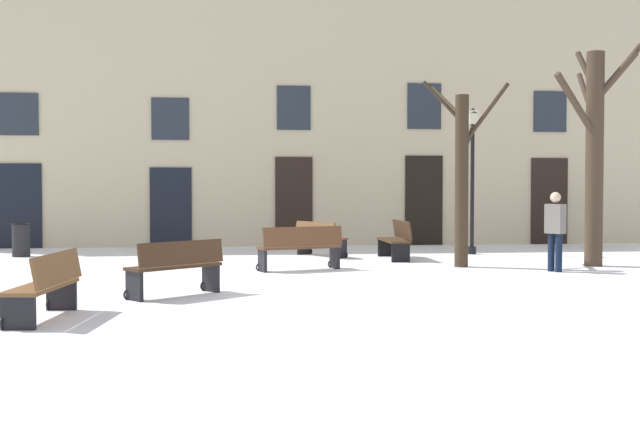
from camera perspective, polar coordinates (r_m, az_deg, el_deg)
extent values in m
plane|color=white|center=(13.93, 0.81, -5.22)|extent=(37.90, 37.90, 0.00)
cube|color=beige|center=(23.30, -2.01, 8.05)|extent=(23.69, 0.40, 8.44)
cube|color=black|center=(23.71, -21.26, 0.52)|extent=(1.28, 0.08, 2.42)
cube|color=#262D38|center=(23.79, -21.33, 6.82)|extent=(1.15, 0.06, 1.20)
cube|color=black|center=(22.97, -10.90, 0.45)|extent=(1.20, 0.08, 2.31)
cube|color=#262D38|center=(23.05, -10.94, 6.84)|extent=(1.08, 0.06, 1.22)
cube|color=black|center=(22.95, -1.93, 0.88)|extent=(1.10, 0.08, 2.63)
cube|color=#262D38|center=(23.07, -1.94, 7.76)|extent=(0.99, 0.06, 1.29)
cube|color=black|center=(23.57, 7.64, 0.96)|extent=(1.14, 0.08, 2.69)
cube|color=#262D38|center=(23.69, 7.67, 7.81)|extent=(1.03, 0.06, 1.37)
cube|color=black|center=(24.80, 16.48, 0.88)|extent=(1.14, 0.08, 2.63)
cube|color=#262D38|center=(24.90, 16.54, 7.19)|extent=(1.03, 0.06, 1.24)
cylinder|color=#423326|center=(18.11, 19.51, 3.77)|extent=(0.39, 0.39, 4.70)
cylinder|color=#423326|center=(17.75, 18.31, 7.57)|extent=(1.23, 0.64, 1.37)
cylinder|color=#423326|center=(18.66, 19.01, 8.04)|extent=(0.20, 1.07, 1.24)
cylinder|color=#423326|center=(18.35, 21.05, 9.60)|extent=(1.04, 0.43, 1.27)
cylinder|color=#423326|center=(18.52, 18.99, 9.84)|extent=(0.28, 0.73, 0.98)
cylinder|color=#423326|center=(18.25, 20.88, 9.37)|extent=(0.90, 0.57, 1.09)
cylinder|color=#382B1E|center=(17.15, 10.36, 2.35)|extent=(0.29, 0.29, 3.74)
cylinder|color=#382B1E|center=(17.31, 9.01, 8.11)|extent=(0.84, 0.43, 0.96)
cylinder|color=#382B1E|center=(17.57, 10.76, 5.14)|extent=(0.55, 0.78, 0.77)
cylinder|color=#382B1E|center=(18.01, 9.27, 8.04)|extent=(0.36, 1.71, 0.92)
cylinder|color=#382B1E|center=(17.36, 12.02, 7.10)|extent=(1.09, 0.13, 1.42)
cylinder|color=black|center=(20.51, 11.13, 1.75)|extent=(0.10, 0.10, 3.37)
cylinder|color=black|center=(20.57, 11.10, -2.67)|extent=(0.22, 0.22, 0.20)
cube|color=beige|center=(20.59, 11.16, 6.94)|extent=(0.24, 0.24, 0.36)
cone|color=black|center=(20.60, 11.16, 7.44)|extent=(0.30, 0.30, 0.14)
cylinder|color=black|center=(20.82, -21.11, -1.87)|extent=(0.43, 0.43, 0.80)
torus|color=black|center=(20.80, -21.12, -0.73)|extent=(0.46, 0.46, 0.04)
cube|color=#51331E|center=(16.25, -1.53, -2.50)|extent=(1.81, 0.97, 0.05)
cube|color=#51331E|center=(16.05, -1.26, -1.69)|extent=(1.71, 0.65, 0.40)
cube|color=black|center=(16.61, 1.09, -3.24)|extent=(0.18, 0.40, 0.48)
torus|color=black|center=(16.78, 0.83, -3.73)|extent=(0.17, 0.08, 0.17)
cube|color=black|center=(15.98, -4.26, -3.44)|extent=(0.18, 0.40, 0.48)
torus|color=black|center=(16.15, -4.46, -3.95)|extent=(0.17, 0.08, 0.17)
cube|color=#3D2819|center=(18.82, 5.40, -1.97)|extent=(0.51, 1.70, 0.05)
cube|color=#3D2819|center=(18.86, 6.05, -1.18)|extent=(0.14, 1.69, 0.44)
cube|color=black|center=(19.61, 4.89, -2.49)|extent=(0.43, 0.07, 0.46)
torus|color=black|center=(19.58, 4.36, -2.93)|extent=(0.03, 0.17, 0.17)
cube|color=black|center=(18.08, 5.95, -2.86)|extent=(0.43, 0.07, 0.46)
torus|color=black|center=(18.05, 5.37, -3.34)|extent=(0.03, 0.17, 0.17)
cube|color=#3D2819|center=(12.59, -10.67, -3.84)|extent=(1.51, 1.36, 0.05)
cube|color=#3D2819|center=(12.40, -10.13, -2.87)|extent=(1.28, 1.07, 0.38)
cube|color=black|center=(13.05, -8.03, -4.67)|extent=(0.31, 0.35, 0.48)
torus|color=black|center=(13.21, -8.50, -5.28)|extent=(0.15, 0.13, 0.17)
cube|color=black|center=(12.22, -13.48, -5.15)|extent=(0.31, 0.35, 0.48)
torus|color=black|center=(12.39, -13.92, -5.79)|extent=(0.15, 0.13, 0.17)
cube|color=brown|center=(10.84, -19.80, -5.08)|extent=(0.66, 1.70, 0.05)
cube|color=brown|center=(10.74, -18.73, -3.81)|extent=(0.31, 1.66, 0.41)
cube|color=black|center=(11.58, -18.46, -5.70)|extent=(0.43, 0.11, 0.43)
torus|color=black|center=(11.66, -19.31, -6.32)|extent=(0.05, 0.17, 0.17)
cube|color=black|center=(10.16, -21.30, -6.79)|extent=(0.43, 0.11, 0.43)
torus|color=black|center=(10.25, -22.26, -7.49)|extent=(0.05, 0.17, 0.17)
cube|color=brown|center=(19.49, 0.11, -1.77)|extent=(1.22, 1.59, 0.05)
cube|color=brown|center=(19.35, -0.41, -1.14)|extent=(0.92, 1.41, 0.36)
cube|color=black|center=(18.94, 1.44, -2.60)|extent=(0.40, 0.27, 0.48)
torus|color=black|center=(19.07, 1.88, -3.05)|extent=(0.11, 0.16, 0.17)
cube|color=black|center=(20.09, -1.15, -2.34)|extent=(0.40, 0.27, 0.48)
torus|color=black|center=(20.21, -0.72, -2.77)|extent=(0.11, 0.16, 0.17)
cylinder|color=black|center=(23.92, 19.72, -1.36)|extent=(0.14, 0.14, 0.82)
cylinder|color=black|center=(23.74, 19.67, -1.38)|extent=(0.14, 0.14, 0.82)
cube|color=#591919|center=(23.80, 19.71, 0.39)|extent=(0.39, 0.44, 0.64)
sphere|color=#9E755B|center=(23.79, 19.73, 1.50)|extent=(0.23, 0.23, 0.23)
cylinder|color=black|center=(16.72, 16.62, -2.75)|extent=(0.14, 0.14, 0.79)
cylinder|color=black|center=(16.62, 17.13, -2.78)|extent=(0.14, 0.14, 0.79)
cube|color=slate|center=(16.63, 16.90, -0.37)|extent=(0.39, 0.44, 0.61)
sphere|color=beige|center=(16.62, 16.92, 1.15)|extent=(0.22, 0.22, 0.22)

